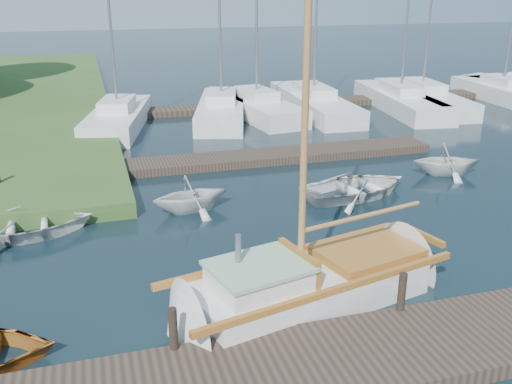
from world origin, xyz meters
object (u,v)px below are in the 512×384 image
object	(u,v)px
tender_a	(20,222)
tender_d	(447,158)
marina_boat_1	(222,108)
mooring_post_2	(402,292)
marina_boat_5	(422,96)
marina_boat_2	(257,105)
marina_boat_6	(503,91)
sailboat	(314,285)
tender_b	(191,192)
marina_boat_4	(400,99)
marina_boat_3	(313,101)
marina_boat_0	(118,116)
tender_c	(357,184)
mooring_post_1	(173,329)

from	to	relation	value
tender_a	tender_d	bearing A→B (deg)	-86.21
marina_boat_1	tender_d	bearing A→B (deg)	-137.72
mooring_post_2	marina_boat_5	xyz separation A→B (m)	(12.41, 19.18, -0.13)
marina_boat_2	marina_boat_6	distance (m)	15.02
tender_d	marina_boat_2	size ratio (longest dim) A/B	0.23
marina_boat_1	sailboat	bearing A→B (deg)	-171.33
tender_a	tender_d	size ratio (longest dim) A/B	1.61
marina_boat_6	marina_boat_1	bearing A→B (deg)	94.71
mooring_post_2	tender_d	world-z (taller)	tender_d
tender_b	marina_boat_6	bearing A→B (deg)	-69.39
marina_boat_2	marina_boat_4	size ratio (longest dim) A/B	0.87
mooring_post_2	marina_boat_6	world-z (taller)	marina_boat_6
mooring_post_2	marina_boat_3	world-z (taller)	marina_boat_3
marina_boat_5	sailboat	bearing A→B (deg)	149.98
sailboat	marina_boat_0	bearing A→B (deg)	86.31
marina_boat_1	tender_c	bearing A→B (deg)	-157.04
mooring_post_1	tender_c	xyz separation A→B (m)	(6.94, 6.94, -0.32)
tender_a	marina_boat_1	bearing A→B (deg)	-35.94
marina_boat_5	marina_boat_3	bearing A→B (deg)	94.30
marina_boat_4	marina_boat_6	size ratio (longest dim) A/B	1.12
tender_c	marina_boat_4	bearing A→B (deg)	-44.78
marina_boat_3	marina_boat_5	distance (m)	6.39
tender_c	marina_boat_2	bearing A→B (deg)	-11.14
tender_a	marina_boat_4	bearing A→B (deg)	-58.35
tender_b	sailboat	bearing A→B (deg)	-174.58
tender_d	marina_boat_6	distance (m)	15.98
tender_c	tender_d	size ratio (longest dim) A/B	1.57
marina_boat_2	marina_boat_6	world-z (taller)	marina_boat_6
sailboat	marina_boat_0	distance (m)	17.51
marina_boat_3	marina_boat_1	bearing A→B (deg)	97.60
sailboat	tender_b	bearing A→B (deg)	91.79
mooring_post_2	marina_boat_1	distance (m)	19.14
tender_c	tender_d	distance (m)	4.15
tender_a	marina_boat_6	size ratio (longest dim) A/B	0.36
marina_boat_0	mooring_post_2	bearing A→B (deg)	-153.54
tender_d	marina_boat_4	distance (m)	11.55
tender_a	marina_boat_3	size ratio (longest dim) A/B	0.31
tender_c	marina_boat_5	world-z (taller)	marina_boat_5
marina_boat_0	tender_c	bearing A→B (deg)	-136.51
marina_boat_6	mooring_post_2	bearing A→B (deg)	141.49
sailboat	tender_b	size ratio (longest dim) A/B	4.28
tender_b	marina_boat_3	distance (m)	15.26
tender_a	marina_boat_5	bearing A→B (deg)	-59.60
tender_c	marina_boat_4	world-z (taller)	marina_boat_4
marina_boat_3	marina_boat_0	bearing A→B (deg)	98.31
tender_c	marina_boat_2	xyz separation A→B (m)	(0.35, 12.37, 0.18)
tender_d	marina_boat_3	size ratio (longest dim) A/B	0.19
mooring_post_2	marina_boat_1	world-z (taller)	marina_boat_1
mooring_post_1	marina_boat_3	xyz separation A→B (m)	(10.53, 19.53, -0.13)
mooring_post_2	tender_c	bearing A→B (deg)	70.62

